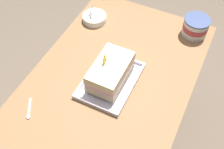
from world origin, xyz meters
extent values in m
plane|color=#6B5B4C|center=(0.00, 0.00, 0.00)|extent=(8.00, 8.00, 0.00)
cube|color=olive|center=(0.00, 0.00, 0.72)|extent=(1.16, 0.78, 0.04)
cube|color=olive|center=(0.52, -0.33, 0.35)|extent=(0.06, 0.06, 0.70)
cube|color=olive|center=(0.52, 0.33, 0.35)|extent=(0.06, 0.06, 0.70)
cube|color=silver|center=(-0.05, -0.01, 0.74)|extent=(0.34, 0.24, 0.01)
cube|color=silver|center=(-0.05, -0.12, 0.75)|extent=(0.34, 0.01, 0.02)
cube|color=silver|center=(-0.05, 0.11, 0.75)|extent=(0.34, 0.01, 0.02)
cube|color=silver|center=(-0.21, -0.01, 0.75)|extent=(0.01, 0.22, 0.02)
cube|color=silver|center=(0.12, -0.01, 0.75)|extent=(0.01, 0.22, 0.02)
cube|color=beige|center=(-0.05, -0.01, 0.78)|extent=(0.25, 0.15, 0.04)
cube|color=beige|center=(-0.05, -0.01, 0.82)|extent=(0.25, 0.15, 0.03)
cube|color=beige|center=(-0.05, -0.01, 0.85)|extent=(0.25, 0.15, 0.04)
cube|color=beige|center=(-0.05, -0.02, 0.87)|extent=(0.19, 0.03, 0.00)
cube|color=#EFC64C|center=(-0.05, 0.02, 0.89)|extent=(0.02, 0.01, 0.04)
ellipsoid|color=yellow|center=(-0.05, 0.02, 0.92)|extent=(0.01, 0.01, 0.01)
cylinder|color=white|center=(0.32, 0.28, 0.75)|extent=(0.14, 0.14, 0.02)
cylinder|color=white|center=(0.32, 0.28, 0.76)|extent=(0.14, 0.14, 0.02)
cylinder|color=silver|center=(0.32, 0.30, 0.80)|extent=(0.06, 0.01, 0.06)
cylinder|color=silver|center=(0.30, 0.28, 0.79)|extent=(0.01, 0.05, 0.06)
cylinder|color=silver|center=(0.31, 0.30, 0.80)|extent=(0.05, 0.04, 0.05)
cylinder|color=white|center=(0.47, -0.28, 0.79)|extent=(0.14, 0.14, 0.10)
cylinder|color=#B23D47|center=(0.47, -0.28, 0.79)|extent=(0.14, 0.14, 0.03)
cylinder|color=#465785|center=(0.47, -0.28, 0.84)|extent=(0.14, 0.14, 0.01)
ellipsoid|color=silver|center=(-0.39, 0.24, 0.74)|extent=(0.03, 0.03, 0.01)
cube|color=silver|center=(-0.34, 0.27, 0.74)|extent=(0.08, 0.05, 0.00)
camera|label=1|loc=(-0.82, -0.39, 1.89)|focal=46.24mm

